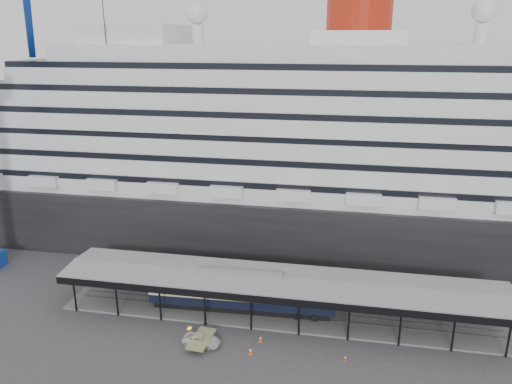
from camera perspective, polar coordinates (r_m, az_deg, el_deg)
ground at (r=61.68m, az=2.01°, el=-16.16°), size 200.00×200.00×0.00m
cruise_ship at (r=84.68m, az=5.52°, el=6.59°), size 130.00×30.00×43.90m
platform_canopy at (r=64.67m, az=2.73°, el=-12.00°), size 56.00×9.18×5.30m
port_truck at (r=60.25m, az=-6.23°, el=-16.47°), size 4.56×2.42×1.22m
pullman_carriage at (r=65.21m, az=-1.67°, el=-11.26°), size 23.99×4.01×23.45m
traffic_cone_left at (r=58.56m, az=-0.63°, el=-17.71°), size 0.55×0.55×0.81m
traffic_cone_mid at (r=60.56m, az=0.52°, el=-16.42°), size 0.51×0.51×0.77m
traffic_cone_right at (r=58.45m, az=10.18°, el=-18.19°), size 0.37×0.37×0.67m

